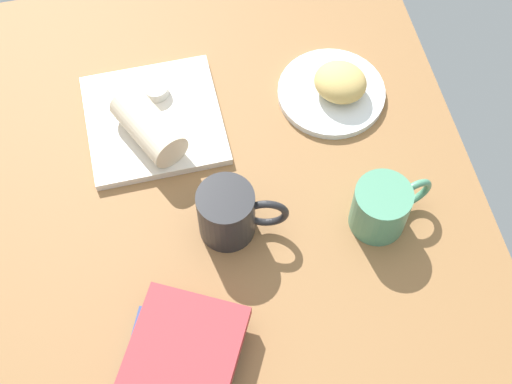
# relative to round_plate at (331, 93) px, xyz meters

# --- Properties ---
(dining_table) EXTENTS (1.10, 0.90, 0.04)m
(dining_table) POSITION_rel_round_plate_xyz_m (-0.19, 0.25, -0.03)
(dining_table) COLOR olive
(dining_table) RESTS_ON ground
(round_plate) EXTENTS (0.20, 0.20, 0.01)m
(round_plate) POSITION_rel_round_plate_xyz_m (0.00, 0.00, 0.00)
(round_plate) COLOR white
(round_plate) RESTS_ON dining_table
(scone_pastry) EXTENTS (0.13, 0.13, 0.06)m
(scone_pastry) POSITION_rel_round_plate_xyz_m (-0.01, -0.01, 0.03)
(scone_pastry) COLOR tan
(scone_pastry) RESTS_ON round_plate
(square_plate) EXTENTS (0.24, 0.24, 0.02)m
(square_plate) POSITION_rel_round_plate_xyz_m (0.01, 0.33, 0.00)
(square_plate) COLOR silver
(square_plate) RESTS_ON dining_table
(sauce_cup) EXTENTS (0.05, 0.05, 0.02)m
(sauce_cup) POSITION_rel_round_plate_xyz_m (0.06, 0.31, 0.02)
(sauce_cup) COLOR silver
(sauce_cup) RESTS_ON square_plate
(breakfast_wrap) EXTENTS (0.16, 0.12, 0.07)m
(breakfast_wrap) POSITION_rel_round_plate_xyz_m (-0.03, 0.34, 0.04)
(breakfast_wrap) COLOR beige
(breakfast_wrap) RESTS_ON square_plate
(book_stack) EXTENTS (0.24, 0.23, 0.05)m
(book_stack) POSITION_rel_round_plate_xyz_m (-0.45, 0.35, 0.02)
(book_stack) COLOR #33477F
(book_stack) RESTS_ON dining_table
(coffee_mug) EXTENTS (0.09, 0.15, 0.10)m
(coffee_mug) POSITION_rel_round_plate_xyz_m (-0.23, 0.24, 0.05)
(coffee_mug) COLOR #262628
(coffee_mug) RESTS_ON dining_table
(second_mug) EXTENTS (0.09, 0.14, 0.09)m
(second_mug) POSITION_rel_round_plate_xyz_m (-0.27, -0.01, 0.04)
(second_mug) COLOR #4C8C6B
(second_mug) RESTS_ON dining_table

